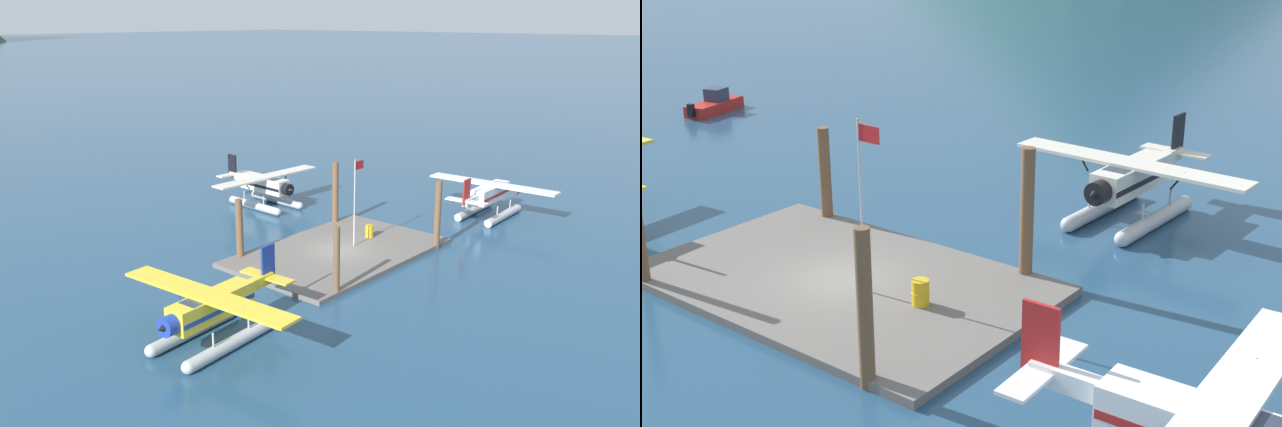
% 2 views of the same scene
% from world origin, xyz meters
% --- Properties ---
extents(ground_plane, '(1200.00, 1200.00, 0.00)m').
position_xyz_m(ground_plane, '(0.00, 0.00, 0.00)').
color(ground_plane, navy).
extents(dock_platform, '(14.22, 9.00, 0.30)m').
position_xyz_m(dock_platform, '(0.00, 0.00, 0.15)').
color(dock_platform, '#66605B').
rests_on(dock_platform, ground).
extents(piling_near_left, '(0.36, 0.36, 4.15)m').
position_xyz_m(piling_near_left, '(-5.37, -4.27, 2.08)').
color(piling_near_left, brown).
rests_on(piling_near_left, ground).
extents(piling_near_right, '(0.44, 0.44, 4.77)m').
position_xyz_m(piling_near_right, '(5.30, -4.34, 2.39)').
color(piling_near_right, brown).
rests_on(piling_near_right, ground).
extents(piling_far_left, '(0.48, 0.48, 4.11)m').
position_xyz_m(piling_far_left, '(-5.00, 4.18, 2.05)').
color(piling_far_left, brown).
rests_on(piling_far_left, ground).
extents(piling_far_right, '(0.48, 0.48, 4.92)m').
position_xyz_m(piling_far_right, '(4.87, 4.31, 2.46)').
color(piling_far_right, brown).
rests_on(piling_far_right, ground).
extents(flagpole, '(0.95, 0.10, 6.02)m').
position_xyz_m(flagpole, '(1.48, -0.27, 4.04)').
color(flagpole, silver).
rests_on(flagpole, dock_platform).
extents(fuel_drum, '(0.62, 0.62, 0.88)m').
position_xyz_m(fuel_drum, '(3.55, 0.07, 0.74)').
color(fuel_drum, gold).
rests_on(fuel_drum, dock_platform).
extents(seaplane_yellow_port_aft, '(7.97, 10.48, 3.84)m').
position_xyz_m(seaplane_yellow_port_aft, '(-13.63, -3.27, 1.58)').
color(seaplane_yellow_port_aft, '#B7BABF').
rests_on(seaplane_yellow_port_aft, ground).
extents(seaplane_cream_bow_right, '(10.44, 7.98, 3.84)m').
position_xyz_m(seaplane_cream_bow_right, '(5.03, 12.04, 1.58)').
color(seaplane_cream_bow_right, '#B7BABF').
rests_on(seaplane_cream_bow_right, ground).
extents(seaplane_white_stbd_aft, '(7.98, 10.45, 3.84)m').
position_xyz_m(seaplane_white_stbd_aft, '(14.64, -3.50, 1.58)').
color(seaplane_white_stbd_aft, '#B7BABF').
rests_on(seaplane_white_stbd_aft, ground).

